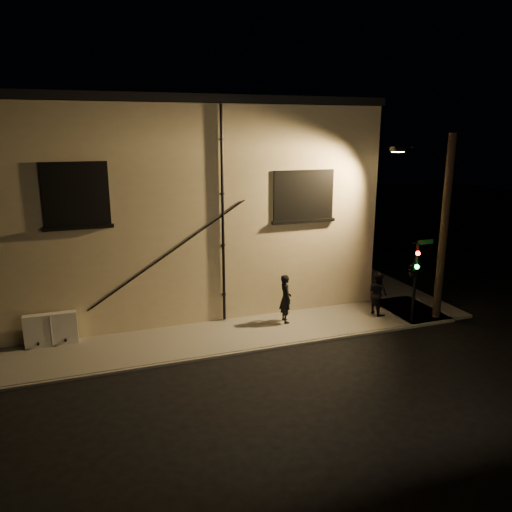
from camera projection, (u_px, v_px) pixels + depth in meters
name	position (u px, v px, depth m)	size (l,w,h in m)	color
ground	(295.00, 345.00, 17.99)	(90.00, 90.00, 0.00)	black
sidewalk	(280.00, 301.00, 22.38)	(21.00, 16.00, 0.12)	slate
building	(164.00, 196.00, 24.14)	(16.20, 12.23, 8.80)	beige
utility_cabinet	(51.00, 329.00, 17.60)	(1.78, 0.30, 1.17)	silver
pedestrian_a	(286.00, 299.00, 19.63)	(0.71, 0.46, 1.94)	black
pedestrian_b	(378.00, 293.00, 20.51)	(0.88, 0.68, 1.81)	black
traffic_signal	(414.00, 269.00, 19.22)	(1.35, 1.95, 3.30)	black
streetlamp_pole	(442.00, 225.00, 19.50)	(2.03, 1.39, 7.44)	black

